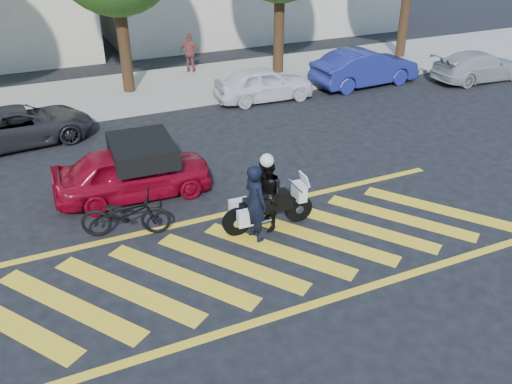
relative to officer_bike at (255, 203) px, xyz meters
name	(u,v)px	position (x,y,z in m)	size (l,w,h in m)	color
ground	(257,256)	(-0.27, -0.66, -0.91)	(90.00, 90.00, 0.00)	black
sidewalk	(130,93)	(-0.27, 11.34, -0.83)	(60.00, 5.00, 0.15)	#9E998E
crosswalk	(255,256)	(-0.31, -0.66, -0.90)	(12.33, 4.00, 0.01)	yellow
officer_bike	(255,203)	(0.00, 0.00, 0.00)	(0.66, 0.43, 1.81)	black
bicycle	(126,214)	(-2.60, 1.34, -0.38)	(0.70, 2.00, 1.05)	black
police_motorcycle	(267,208)	(0.42, 0.28, -0.37)	(2.23, 0.71, 0.98)	black
officer_moto	(266,195)	(0.40, 0.28, -0.03)	(0.85, 0.66, 1.74)	black
red_convertible	(133,172)	(-1.99, 3.10, -0.23)	(1.59, 3.95, 1.35)	maroon
parked_mid_left	(22,125)	(-4.34, 7.92, -0.32)	(1.95, 4.24, 1.18)	#232325
parked_mid_right	(264,84)	(4.23, 8.54, -0.27)	(1.51, 3.75, 1.28)	white
parked_right	(365,68)	(8.76, 8.54, -0.17)	(1.56, 4.48, 1.48)	navy
parked_far_right	(479,66)	(13.51, 7.14, -0.30)	(1.69, 4.17, 1.21)	#9EA2A6
pedestrian_right	(190,53)	(2.78, 12.86, 0.06)	(0.96, 0.40, 1.63)	#924442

